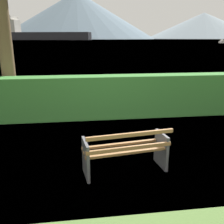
% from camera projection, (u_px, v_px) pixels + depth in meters
% --- Properties ---
extents(ground_plane, '(1400.00, 1400.00, 0.00)m').
position_uv_depth(ground_plane, '(124.00, 170.00, 4.67)').
color(ground_plane, '#4C6B33').
extents(water_surface, '(620.00, 620.00, 0.00)m').
position_uv_depth(water_surface, '(78.00, 40.00, 297.97)').
color(water_surface, slate).
rests_on(water_surface, ground_plane).
extents(park_bench, '(1.60, 0.78, 0.87)m').
position_uv_depth(park_bench, '(126.00, 151.00, 4.50)').
color(park_bench, olive).
rests_on(park_bench, ground_plane).
extents(hedge_row, '(10.57, 0.63, 1.29)m').
position_uv_depth(hedge_row, '(106.00, 97.00, 7.63)').
color(hedge_row, '#387A33').
rests_on(hedge_row, ground_plane).
extents(cargo_ship_large, '(115.75, 47.14, 26.19)m').
position_uv_depth(cargo_ship_large, '(33.00, 33.00, 284.86)').
color(cargo_ship_large, '#232328').
rests_on(cargo_ship_large, water_surface).
extents(tender_far, '(4.98, 4.55, 1.62)m').
position_uv_depth(tender_far, '(222.00, 42.00, 113.62)').
color(tender_far, silver).
rests_on(tender_far, water_surface).
extents(distant_hills, '(844.96, 377.16, 89.01)m').
position_uv_depth(distant_hills, '(66.00, 22.00, 516.29)').
color(distant_hills, gray).
rests_on(distant_hills, ground_plane).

